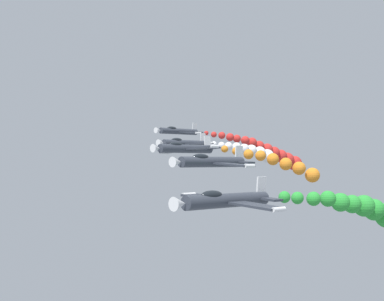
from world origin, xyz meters
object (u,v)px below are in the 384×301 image
at_px(airplane_left_inner, 211,162).
at_px(airplane_right_inner, 185,149).
at_px(airplane_lead, 226,200).
at_px(airplane_right_outer, 178,131).
at_px(airplane_left_outer, 184,143).

relative_size(airplane_left_inner, airplane_right_inner, 1.00).
distance_m(airplane_lead, airplane_right_outer, 66.50).
xyz_separation_m(airplane_lead, airplane_right_inner, (24.86, -20.07, 4.63)).
height_order(airplane_lead, airplane_left_outer, airplane_left_outer).
relative_size(airplane_lead, airplane_left_outer, 1.00).
bearing_deg(airplane_left_inner, airplane_lead, 136.92).
relative_size(airplane_lead, airplane_right_outer, 1.00).
height_order(airplane_right_inner, airplane_right_outer, airplane_right_outer).
xyz_separation_m(airplane_right_inner, airplane_right_outer, (25.12, -22.95, 3.92)).
bearing_deg(airplane_right_outer, airplane_left_inner, 140.04).
bearing_deg(airplane_lead, airplane_left_inner, -43.08).
xyz_separation_m(airplane_right_inner, airplane_left_outer, (12.64, -12.28, 1.20)).
height_order(airplane_left_inner, airplane_left_outer, airplane_left_outer).
distance_m(airplane_left_inner, airplane_right_outer, 50.23).
bearing_deg(airplane_right_inner, airplane_left_inner, 145.25).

